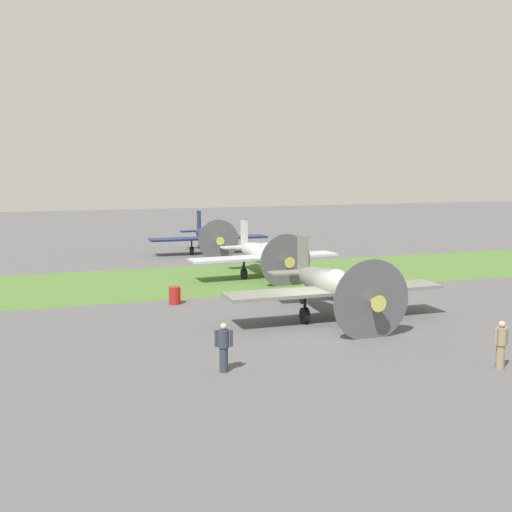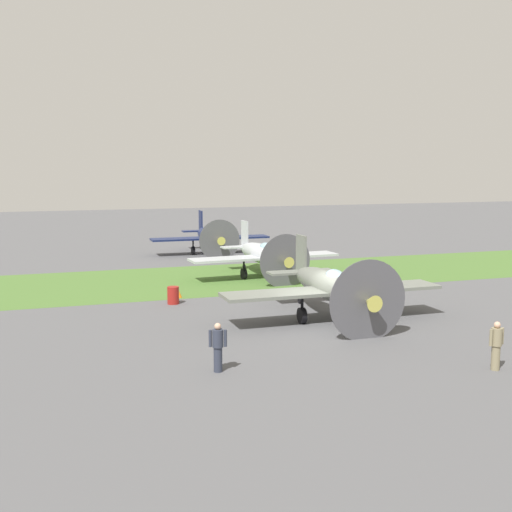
# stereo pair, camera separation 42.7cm
# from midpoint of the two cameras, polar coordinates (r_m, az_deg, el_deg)

# --- Properties ---
(ground_plane) EXTENTS (160.00, 160.00, 0.00)m
(ground_plane) POSITION_cam_midpoint_polar(r_m,az_deg,el_deg) (29.35, 4.92, -6.04)
(ground_plane) COLOR #515154
(grass_verge) EXTENTS (120.00, 11.00, 0.01)m
(grass_verge) POSITION_cam_midpoint_polar(r_m,az_deg,el_deg) (41.22, -2.19, -1.94)
(grass_verge) COLOR #476B2D
(grass_verge) RESTS_ON ground
(airplane_lead) EXTENTS (10.40, 8.29, 3.74)m
(airplane_lead) POSITION_cam_midpoint_polar(r_m,az_deg,el_deg) (30.21, 6.96, -2.64)
(airplane_lead) COLOR slate
(airplane_lead) RESTS_ON ground
(airplane_wingman) EXTENTS (9.82, 7.77, 3.50)m
(airplane_wingman) POSITION_cam_midpoint_polar(r_m,az_deg,el_deg) (41.39, 0.94, 0.16)
(airplane_wingman) COLOR #B2B7BC
(airplane_wingman) RESTS_ON ground
(airplane_trail) EXTENTS (9.54, 7.59, 3.42)m
(airplane_trail) POSITION_cam_midpoint_polar(r_m,az_deg,el_deg) (52.52, -3.86, 1.77)
(airplane_trail) COLOR #141E47
(airplane_trail) RESTS_ON ground
(ground_crew_chief) EXTENTS (0.61, 0.38, 1.73)m
(ground_crew_chief) POSITION_cam_midpoint_polar(r_m,az_deg,el_deg) (22.61, -2.82, -7.91)
(ground_crew_chief) COLOR #2D3342
(ground_crew_chief) RESTS_ON ground
(ground_crew_mechanic) EXTENTS (0.63, 0.38, 1.73)m
(ground_crew_mechanic) POSITION_cam_midpoint_polar(r_m,az_deg,el_deg) (24.34, 20.81, -7.28)
(ground_crew_mechanic) COLOR #847A5B
(ground_crew_mechanic) RESTS_ON ground
(fuel_drum) EXTENTS (0.60, 0.60, 0.90)m
(fuel_drum) POSITION_cam_midpoint_polar(r_m,az_deg,el_deg) (33.73, -6.92, -3.45)
(fuel_drum) COLOR maroon
(fuel_drum) RESTS_ON ground
(runway_marker_cone) EXTENTS (0.36, 0.36, 0.44)m
(runway_marker_cone) POSITION_cam_midpoint_polar(r_m,az_deg,el_deg) (35.33, -6.46, -3.30)
(runway_marker_cone) COLOR orange
(runway_marker_cone) RESTS_ON ground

